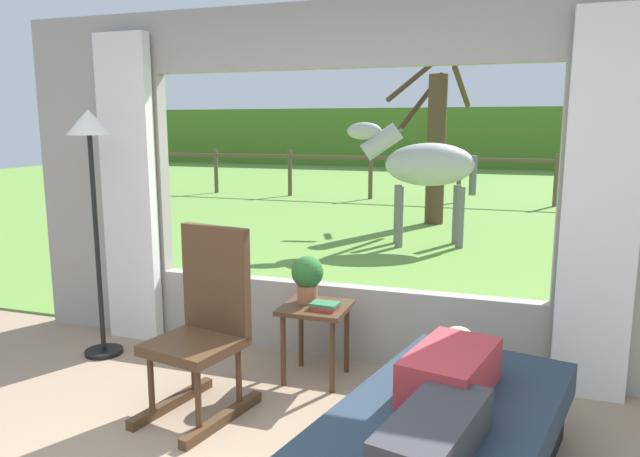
{
  "coord_description": "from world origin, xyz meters",
  "views": [
    {
      "loc": [
        1.19,
        -1.77,
        1.71
      ],
      "look_at": [
        0.0,
        1.8,
        1.05
      ],
      "focal_mm": 32.99,
      "sensor_mm": 36.0,
      "label": 1
    }
  ],
  "objects_px": {
    "reclining_person": "(446,390)",
    "rocking_chair": "(205,323)",
    "recliner_sofa": "(445,446)",
    "potted_plant": "(307,276)",
    "pasture_tree": "(435,143)",
    "side_table": "(316,319)",
    "horse": "(424,166)",
    "book_stack": "(325,306)",
    "floor_lamp_left": "(91,159)"
  },
  "relations": [
    {
      "from": "recliner_sofa",
      "to": "side_table",
      "type": "height_order",
      "value": "side_table"
    },
    {
      "from": "potted_plant",
      "to": "book_stack",
      "type": "height_order",
      "value": "potted_plant"
    },
    {
      "from": "rocking_chair",
      "to": "potted_plant",
      "type": "distance_m",
      "value": 0.81
    },
    {
      "from": "horse",
      "to": "book_stack",
      "type": "bearing_deg",
      "value": 166.42
    },
    {
      "from": "potted_plant",
      "to": "pasture_tree",
      "type": "relative_size",
      "value": 0.11
    },
    {
      "from": "potted_plant",
      "to": "horse",
      "type": "bearing_deg",
      "value": 89.03
    },
    {
      "from": "recliner_sofa",
      "to": "potted_plant",
      "type": "xyz_separation_m",
      "value": [
        -1.06,
        1.04,
        0.48
      ]
    },
    {
      "from": "side_table",
      "to": "floor_lamp_left",
      "type": "xyz_separation_m",
      "value": [
        -1.67,
        -0.09,
        1.05
      ]
    },
    {
      "from": "reclining_person",
      "to": "floor_lamp_left",
      "type": "distance_m",
      "value": 2.97
    },
    {
      "from": "floor_lamp_left",
      "to": "side_table",
      "type": "bearing_deg",
      "value": 3.1
    },
    {
      "from": "rocking_chair",
      "to": "book_stack",
      "type": "bearing_deg",
      "value": 56.12
    },
    {
      "from": "side_table",
      "to": "potted_plant",
      "type": "xyz_separation_m",
      "value": [
        -0.08,
        0.06,
        0.28
      ]
    },
    {
      "from": "reclining_person",
      "to": "horse",
      "type": "distance_m",
      "value": 5.82
    },
    {
      "from": "reclining_person",
      "to": "side_table",
      "type": "bearing_deg",
      "value": 146.56
    },
    {
      "from": "book_stack",
      "to": "pasture_tree",
      "type": "relative_size",
      "value": 0.06
    },
    {
      "from": "side_table",
      "to": "horse",
      "type": "distance_m",
      "value": 4.74
    },
    {
      "from": "reclining_person",
      "to": "recliner_sofa",
      "type": "bearing_deg",
      "value": 102.95
    },
    {
      "from": "reclining_person",
      "to": "pasture_tree",
      "type": "height_order",
      "value": "pasture_tree"
    },
    {
      "from": "side_table",
      "to": "floor_lamp_left",
      "type": "relative_size",
      "value": 0.29
    },
    {
      "from": "recliner_sofa",
      "to": "side_table",
      "type": "xyz_separation_m",
      "value": [
        -0.98,
        0.98,
        0.21
      ]
    },
    {
      "from": "horse",
      "to": "rocking_chair",
      "type": "bearing_deg",
      "value": 160.13
    },
    {
      "from": "reclining_person",
      "to": "book_stack",
      "type": "bearing_deg",
      "value": 145.59
    },
    {
      "from": "side_table",
      "to": "horse",
      "type": "height_order",
      "value": "horse"
    },
    {
      "from": "reclining_person",
      "to": "side_table",
      "type": "xyz_separation_m",
      "value": [
        -0.98,
        1.03,
        -0.1
      ]
    },
    {
      "from": "floor_lamp_left",
      "to": "reclining_person",
      "type": "bearing_deg",
      "value": -19.45
    },
    {
      "from": "recliner_sofa",
      "to": "horse",
      "type": "distance_m",
      "value": 5.82
    },
    {
      "from": "reclining_person",
      "to": "rocking_chair",
      "type": "height_order",
      "value": "rocking_chair"
    },
    {
      "from": "potted_plant",
      "to": "side_table",
      "type": "bearing_deg",
      "value": -36.87
    },
    {
      "from": "book_stack",
      "to": "horse",
      "type": "distance_m",
      "value": 4.78
    },
    {
      "from": "side_table",
      "to": "pasture_tree",
      "type": "relative_size",
      "value": 0.17
    },
    {
      "from": "recliner_sofa",
      "to": "book_stack",
      "type": "xyz_separation_m",
      "value": [
        -0.89,
        0.92,
        0.32
      ]
    },
    {
      "from": "book_stack",
      "to": "floor_lamp_left",
      "type": "distance_m",
      "value": 1.99
    },
    {
      "from": "recliner_sofa",
      "to": "rocking_chair",
      "type": "height_order",
      "value": "rocking_chair"
    },
    {
      "from": "potted_plant",
      "to": "book_stack",
      "type": "distance_m",
      "value": 0.26
    },
    {
      "from": "reclining_person",
      "to": "horse",
      "type": "relative_size",
      "value": 0.79
    },
    {
      "from": "recliner_sofa",
      "to": "side_table",
      "type": "bearing_deg",
      "value": 147.95
    },
    {
      "from": "side_table",
      "to": "book_stack",
      "type": "distance_m",
      "value": 0.16
    },
    {
      "from": "reclining_person",
      "to": "floor_lamp_left",
      "type": "bearing_deg",
      "value": 173.5
    },
    {
      "from": "book_stack",
      "to": "pasture_tree",
      "type": "xyz_separation_m",
      "value": [
        -0.2,
        6.72,
        0.86
      ]
    },
    {
      "from": "floor_lamp_left",
      "to": "pasture_tree",
      "type": "height_order",
      "value": "pasture_tree"
    },
    {
      "from": "rocking_chair",
      "to": "side_table",
      "type": "relative_size",
      "value": 2.15
    },
    {
      "from": "recliner_sofa",
      "to": "floor_lamp_left",
      "type": "relative_size",
      "value": 1.02
    },
    {
      "from": "side_table",
      "to": "recliner_sofa",
      "type": "bearing_deg",
      "value": -45.0
    },
    {
      "from": "horse",
      "to": "floor_lamp_left",
      "type": "bearing_deg",
      "value": 146.05
    },
    {
      "from": "rocking_chair",
      "to": "pasture_tree",
      "type": "xyz_separation_m",
      "value": [
        0.38,
        7.28,
        0.86
      ]
    },
    {
      "from": "potted_plant",
      "to": "book_stack",
      "type": "bearing_deg",
      "value": -35.41
    },
    {
      "from": "side_table",
      "to": "pasture_tree",
      "type": "xyz_separation_m",
      "value": [
        -0.11,
        6.66,
        0.98
      ]
    },
    {
      "from": "potted_plant",
      "to": "floor_lamp_left",
      "type": "xyz_separation_m",
      "value": [
        -1.59,
        -0.15,
        0.77
      ]
    },
    {
      "from": "rocking_chair",
      "to": "book_stack",
      "type": "xyz_separation_m",
      "value": [
        0.57,
        0.56,
        -0.0
      ]
    },
    {
      "from": "side_table",
      "to": "potted_plant",
      "type": "bearing_deg",
      "value": 143.13
    }
  ]
}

